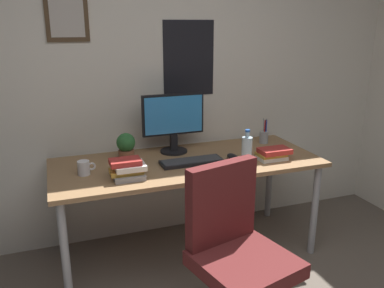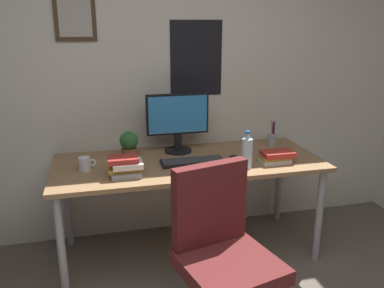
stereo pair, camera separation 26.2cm
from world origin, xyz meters
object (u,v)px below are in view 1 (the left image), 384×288
Objects in this scene: water_bottle at (247,151)px; potted_plant at (126,146)px; office_chair at (235,246)px; coffee_mug_near at (84,168)px; computer_mouse at (232,157)px; pen_cup at (264,136)px; book_stack_right at (273,154)px; book_stack_left at (128,169)px; monitor at (173,121)px; keyboard at (192,162)px.

water_bottle is 1.29× the size of potted_plant.
office_chair reaches higher than coffee_mug_near.
potted_plant is (-0.71, 0.23, 0.09)m from computer_mouse.
computer_mouse is 0.75m from potted_plant.
book_stack_right is (-0.14, -0.38, -0.01)m from pen_cup.
water_bottle is at bearing 58.66° from office_chair.
pen_cup reaches higher than book_stack_left.
computer_mouse is 0.97× the size of coffee_mug_near.
potted_plant is at bearing -177.77° from pen_cup.
book_stack_right is at bearing -22.02° from computer_mouse.
coffee_mug_near is 0.57× the size of pen_cup.
book_stack_left is (-0.05, -0.33, -0.05)m from potted_plant.
computer_mouse is 0.19m from water_bottle.
monitor is at bearing 146.45° from book_stack_right.
book_stack_left is (-0.46, -0.12, 0.05)m from keyboard.
water_bottle reaches higher than office_chair.
book_stack_left is at bearing 123.51° from office_chair.
pen_cup is at bearing 2.23° from potted_plant.
pen_cup reaches higher than book_stack_right.
office_chair is at bearing -121.34° from water_bottle.
office_chair is 1.07m from coffee_mug_near.
pen_cup is at bearing 33.71° from computer_mouse.
book_stack_right reaches higher than computer_mouse.
computer_mouse is at bearing -40.78° from monitor.
keyboard is 0.48m from book_stack_left.
keyboard is at bearing -159.90° from pen_cup.
keyboard is 1.92× the size of book_stack_right.
monitor reaches higher than book_stack_right.
office_chair is at bearing -89.58° from monitor.
office_chair is 0.75m from water_bottle.
pen_cup is (0.74, -0.02, -0.19)m from monitor.
computer_mouse is 0.49m from pen_cup.
monitor is at bearing 10.54° from potted_plant.
computer_mouse is at bearing -146.29° from pen_cup.
potted_plant reaches higher than computer_mouse.
keyboard is at bearing 14.29° from book_stack_left.
monitor reaches higher than coffee_mug_near.
potted_plant reaches higher than coffee_mug_near.
coffee_mug_near is (-0.67, -0.25, -0.19)m from monitor.
computer_mouse is at bearing 157.98° from book_stack_right.
monitor reaches higher than pen_cup.
pen_cup is (0.74, 1.02, 0.25)m from office_chair.
monitor is at bearing 98.24° from keyboard.
coffee_mug_near is at bearing 149.52° from book_stack_left.
monitor reaches higher than computer_mouse.
pen_cup is (1.41, 0.23, 0.01)m from coffee_mug_near.
water_bottle reaches higher than book_stack_left.
monitor is at bearing 20.75° from coffee_mug_near.
monitor reaches higher than keyboard.
book_stack_left is at bearing -162.16° from pen_cup.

